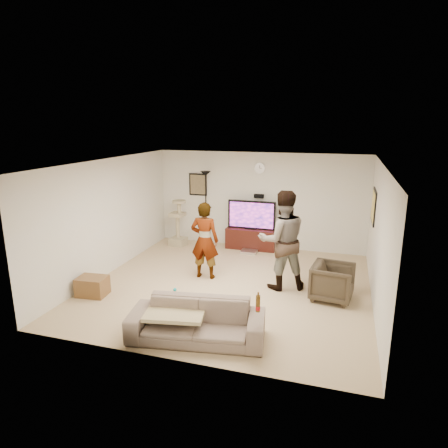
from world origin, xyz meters
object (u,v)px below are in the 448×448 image
(floor_lamp, at_px, (206,208))
(armchair, at_px, (333,282))
(tv, at_px, (252,215))
(person_right, at_px, (282,240))
(tv_stand, at_px, (251,239))
(side_table, at_px, (92,286))
(beer_bottle, at_px, (258,304))
(sofa, at_px, (197,321))
(person_left, at_px, (205,240))
(cat_tree, at_px, (178,223))

(floor_lamp, xyz_separation_m, armchair, (3.43, -2.60, -0.65))
(tv, height_order, person_right, person_right)
(tv_stand, distance_m, side_table, 4.36)
(beer_bottle, bearing_deg, sofa, 180.00)
(beer_bottle, xyz_separation_m, armchair, (0.98, 2.07, -0.38))
(tv, xyz_separation_m, sofa, (0.23, -4.64, -0.61))
(tv, xyz_separation_m, beer_bottle, (1.18, -4.64, -0.19))
(tv_stand, distance_m, armchair, 3.35)
(beer_bottle, bearing_deg, person_left, 124.85)
(side_table, bearing_deg, tv, 58.82)
(person_right, height_order, beer_bottle, person_right)
(cat_tree, bearing_deg, beer_bottle, -54.15)
(beer_bottle, distance_m, side_table, 3.60)
(tv, height_order, cat_tree, tv)
(person_left, bearing_deg, tv, -104.14)
(tv_stand, xyz_separation_m, cat_tree, (-1.97, -0.28, 0.35))
(sofa, height_order, side_table, sofa)
(tv_stand, relative_size, armchair, 1.73)
(tv, distance_m, person_right, 2.57)
(side_table, bearing_deg, tv_stand, 58.82)
(tv, height_order, person_left, person_left)
(tv, distance_m, sofa, 4.68)
(person_left, bearing_deg, cat_tree, -54.65)
(sofa, relative_size, beer_bottle, 8.25)
(tv_stand, distance_m, floor_lamp, 1.46)
(cat_tree, xyz_separation_m, sofa, (2.20, -4.36, -0.32))
(person_left, relative_size, sofa, 0.80)
(person_right, distance_m, armchair, 1.23)
(beer_bottle, bearing_deg, side_table, 165.28)
(person_right, bearing_deg, tv_stand, -86.30)
(tv_stand, distance_m, person_right, 2.66)
(sofa, bearing_deg, armchair, 38.06)
(tv, xyz_separation_m, floor_lamp, (-1.27, 0.04, 0.08))
(tv_stand, height_order, tv, tv)
(side_table, bearing_deg, person_right, 22.91)
(tv, bearing_deg, armchair, -49.83)
(person_left, relative_size, person_right, 0.83)
(person_right, height_order, side_table, person_right)
(floor_lamp, height_order, beer_bottle, floor_lamp)
(tv_stand, xyz_separation_m, person_right, (1.15, -2.29, 0.72))
(sofa, xyz_separation_m, armchair, (1.93, 2.07, 0.04))
(sofa, relative_size, armchair, 2.73)
(armchair, bearing_deg, person_left, 90.25)
(floor_lamp, xyz_separation_m, sofa, (1.50, -4.67, -0.69))
(tv, relative_size, person_right, 0.63)
(floor_lamp, xyz_separation_m, cat_tree, (-0.70, -0.32, -0.37))
(tv_stand, bearing_deg, tv, 0.00)
(floor_lamp, distance_m, side_table, 3.98)
(floor_lamp, xyz_separation_m, person_left, (0.78, -2.27, -0.17))
(armchair, bearing_deg, beer_bottle, 161.99)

